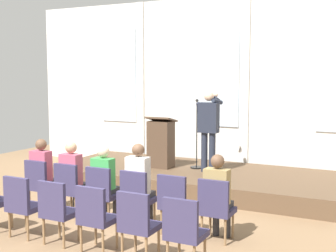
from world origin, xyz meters
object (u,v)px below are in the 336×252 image
audience_r0_c1 (73,175)px  chair_r1_c4 (138,221)px  chair_r1_c1 (22,203)px  chair_r1_c2 (57,208)px  audience_r0_c0 (43,171)px  chair_r0_c0 (40,182)px  mic_stand (197,153)px  chair_r0_c1 (70,186)px  audience_r0_c3 (139,181)px  chair_r0_c4 (175,200)px  audience_r0_c2 (105,179)px  chair_r0_c2 (102,191)px  chair_r0_c5 (216,206)px  lectern (161,143)px  speaker (209,125)px  chair_r0_c3 (137,195)px  audience_r0_c5 (218,192)px  chair_r1_c5 (184,229)px  chair_r1_c3 (95,215)px

audience_r0_c1 → chair_r1_c4: 2.33m
chair_r1_c1 → chair_r1_c2: same height
audience_r0_c0 → chair_r0_c0: bearing=-90.0°
mic_stand → chair_r0_c1: size_ratio=1.65×
audience_r0_c3 → chair_r0_c4: (0.66, -0.08, -0.22)m
chair_r0_c1 → audience_r0_c2: size_ratio=0.73×
chair_r0_c2 → chair_r0_c5: 1.99m
lectern → audience_r0_c1: lectern is taller
speaker → audience_r0_c1: bearing=-115.4°
audience_r0_c2 → chair_r0_c5: size_ratio=1.37×
audience_r0_c1 → chair_r0_c4: audience_r0_c1 is taller
speaker → chair_r0_c0: (-2.03, -2.96, -0.84)m
chair_r0_c0 → audience_r0_c3: audience_r0_c3 is taller
speaker → chair_r0_c3: (-0.04, -2.96, -0.84)m
chair_r0_c2 → chair_r1_c1: 1.30m
audience_r0_c5 → chair_r1_c1: (-2.65, -1.20, -0.18)m
chair_r0_c5 → chair_r1_c1: same height
chair_r0_c1 → chair_r1_c1: same height
audience_r0_c3 → mic_stand: bearing=96.1°
audience_r0_c5 → audience_r0_c3: bearing=-179.8°
mic_stand → chair_r1_c5: mic_stand is taller
chair_r0_c1 → chair_r0_c5: size_ratio=1.00×
chair_r0_c2 → chair_r0_c1: bearing=180.0°
audience_r0_c0 → chair_r0_c4: bearing=-1.8°
mic_stand → audience_r0_c2: size_ratio=1.21×
chair_r1_c2 → chair_r1_c4: size_ratio=1.00×
audience_r0_c3 → chair_r1_c4: 1.38m
chair_r0_c1 → chair_r0_c3: 1.32m
audience_r0_c1 → chair_r0_c4: 2.00m
chair_r0_c3 → chair_r1_c4: bearing=-59.3°
chair_r1_c3 → chair_r1_c1: bearing=180.0°
chair_r0_c3 → audience_r0_c3: audience_r0_c3 is taller
chair_r0_c0 → audience_r0_c5: 3.32m
audience_r0_c3 → chair_r1_c4: size_ratio=1.44×
audience_r0_c0 → chair_r0_c3: (1.99, -0.08, -0.19)m
chair_r1_c1 → chair_r0_c4: bearing=29.3°
chair_r0_c2 → chair_r1_c2: size_ratio=1.00×
speaker → chair_r0_c0: bearing=-124.5°
audience_r0_c0 → chair_r0_c3: bearing=-2.4°
mic_stand → chair_r0_c3: (0.33, -3.20, -0.16)m
chair_r0_c1 → audience_r0_c0: bearing=172.9°
audience_r0_c2 → chair_r1_c1: size_ratio=1.37×
audience_r0_c2 → chair_r0_c3: size_ratio=1.37×
mic_stand → audience_r0_c5: 3.53m
audience_r0_c1 → chair_r1_c2: (0.66, -1.20, -0.19)m
speaker → chair_r0_c2: 3.16m
speaker → chair_r1_c2: size_ratio=1.84×
audience_r0_c2 → chair_r1_c5: size_ratio=1.37×
chair_r0_c2 → chair_r1_c1: same height
audience_r0_c2 → chair_r1_c5: 2.33m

